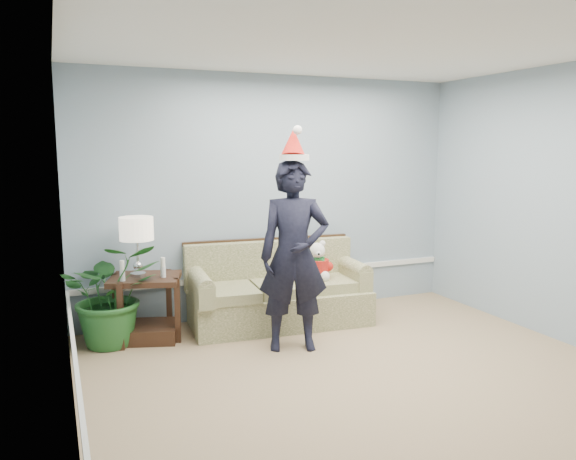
{
  "coord_description": "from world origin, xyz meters",
  "views": [
    {
      "loc": [
        -2.31,
        -3.41,
        1.91
      ],
      "look_at": [
        -0.22,
        1.55,
        1.11
      ],
      "focal_mm": 35.0,
      "sensor_mm": 36.0,
      "label": 1
    }
  ],
  "objects_px": {
    "sofa": "(278,294)",
    "houseplant": "(112,294)",
    "side_table": "(146,315)",
    "man": "(294,256)",
    "table_lamp": "(136,231)",
    "teddy_bear": "(317,265)"
  },
  "relations": [
    {
      "from": "side_table",
      "to": "man",
      "type": "height_order",
      "value": "man"
    },
    {
      "from": "sofa",
      "to": "teddy_bear",
      "type": "relative_size",
      "value": 4.54
    },
    {
      "from": "side_table",
      "to": "table_lamp",
      "type": "relative_size",
      "value": 1.37
    },
    {
      "from": "man",
      "to": "teddy_bear",
      "type": "xyz_separation_m",
      "value": [
        0.58,
        0.7,
        -0.27
      ]
    },
    {
      "from": "sofa",
      "to": "houseplant",
      "type": "xyz_separation_m",
      "value": [
        -1.73,
        -0.02,
        0.19
      ]
    },
    {
      "from": "side_table",
      "to": "teddy_bear",
      "type": "xyz_separation_m",
      "value": [
        1.84,
        -0.09,
        0.37
      ]
    },
    {
      "from": "teddy_bear",
      "to": "houseplant",
      "type": "bearing_deg",
      "value": -166.86
    },
    {
      "from": "side_table",
      "to": "man",
      "type": "relative_size",
      "value": 0.45
    },
    {
      "from": "side_table",
      "to": "man",
      "type": "xyz_separation_m",
      "value": [
        1.26,
        -0.8,
        0.65
      ]
    },
    {
      "from": "table_lamp",
      "to": "man",
      "type": "distance_m",
      "value": 1.57
    },
    {
      "from": "sofa",
      "to": "man",
      "type": "relative_size",
      "value": 1.1
    },
    {
      "from": "table_lamp",
      "to": "man",
      "type": "bearing_deg",
      "value": -32.61
    },
    {
      "from": "side_table",
      "to": "table_lamp",
      "type": "height_order",
      "value": "table_lamp"
    },
    {
      "from": "sofa",
      "to": "man",
      "type": "bearing_deg",
      "value": -96.16
    },
    {
      "from": "sofa",
      "to": "man",
      "type": "xyz_separation_m",
      "value": [
        -0.15,
        -0.79,
        0.58
      ]
    },
    {
      "from": "side_table",
      "to": "houseplant",
      "type": "height_order",
      "value": "houseplant"
    },
    {
      "from": "table_lamp",
      "to": "man",
      "type": "relative_size",
      "value": 0.33
    },
    {
      "from": "sofa",
      "to": "houseplant",
      "type": "height_order",
      "value": "houseplant"
    },
    {
      "from": "side_table",
      "to": "teddy_bear",
      "type": "height_order",
      "value": "teddy_bear"
    },
    {
      "from": "table_lamp",
      "to": "houseplant",
      "type": "relative_size",
      "value": 0.58
    },
    {
      "from": "sofa",
      "to": "side_table",
      "type": "relative_size",
      "value": 2.45
    },
    {
      "from": "side_table",
      "to": "table_lamp",
      "type": "xyz_separation_m",
      "value": [
        -0.06,
        0.04,
        0.84
      ]
    }
  ]
}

